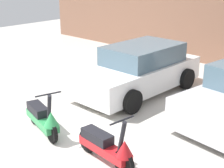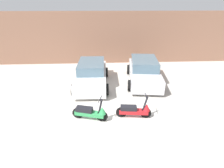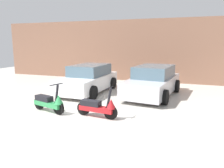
{
  "view_description": "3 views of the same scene",
  "coord_description": "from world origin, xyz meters",
  "views": [
    {
      "loc": [
        4.61,
        -3.3,
        3.53
      ],
      "look_at": [
        -0.37,
        2.05,
        0.97
      ],
      "focal_mm": 55.0,
      "sensor_mm": 36.0,
      "label": 1
    },
    {
      "loc": [
        -0.56,
        -5.45,
        4.55
      ],
      "look_at": [
        -0.14,
        2.49,
        0.77
      ],
      "focal_mm": 28.0,
      "sensor_mm": 36.0,
      "label": 2
    },
    {
      "loc": [
        3.53,
        -5.67,
        2.44
      ],
      "look_at": [
        0.5,
        2.74,
        0.76
      ],
      "focal_mm": 35.0,
      "sensor_mm": 36.0,
      "label": 3
    }
  ],
  "objects": [
    {
      "name": "car_rear_left",
      "position": [
        -1.26,
        4.13,
        0.65
      ],
      "size": [
        2.0,
        4.05,
        1.37
      ],
      "rotation": [
        0.0,
        0.0,
        -1.59
      ],
      "color": "white",
      "rests_on": "ground_plane"
    },
    {
      "name": "scooter_front_right",
      "position": [
        0.75,
        0.7,
        0.37
      ],
      "size": [
        1.51,
        0.54,
        1.05
      ],
      "rotation": [
        0.0,
        0.0,
        -0.1
      ],
      "color": "black",
      "rests_on": "ground_plane"
    },
    {
      "name": "ground_plane",
      "position": [
        0.0,
        0.0,
        0.0
      ],
      "size": [
        28.0,
        28.0,
        0.0
      ],
      "primitive_type": "plane",
      "color": "beige"
    },
    {
      "name": "scooter_front_left",
      "position": [
        -1.11,
        0.63,
        0.38
      ],
      "size": [
        1.51,
        0.7,
        1.08
      ],
      "rotation": [
        0.0,
        0.0,
        -0.26
      ],
      "color": "black",
      "rests_on": "ground_plane"
    }
  ]
}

